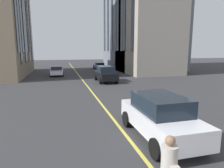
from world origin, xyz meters
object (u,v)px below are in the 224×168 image
at_px(car_white_oncoming, 57,71).
at_px(car_blue_far, 99,66).
at_px(car_white_mid, 160,116).
at_px(car_black_parked_b, 106,74).

bearing_deg(car_white_oncoming, car_blue_far, -44.54).
relative_size(car_white_mid, car_blue_far, 1.07).
distance_m(car_white_mid, car_white_oncoming, 23.35).
bearing_deg(car_blue_far, car_white_mid, 173.47).
height_order(car_black_parked_b, car_white_oncoming, car_black_parked_b).
relative_size(car_white_mid, car_white_oncoming, 1.21).
bearing_deg(car_white_mid, car_white_oncoming, 11.22).
height_order(car_white_mid, car_white_oncoming, car_white_mid).
bearing_deg(car_blue_far, car_white_oncoming, 135.46).
xyz_separation_m(car_white_oncoming, car_blue_far, (8.24, -8.11, 0.00)).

